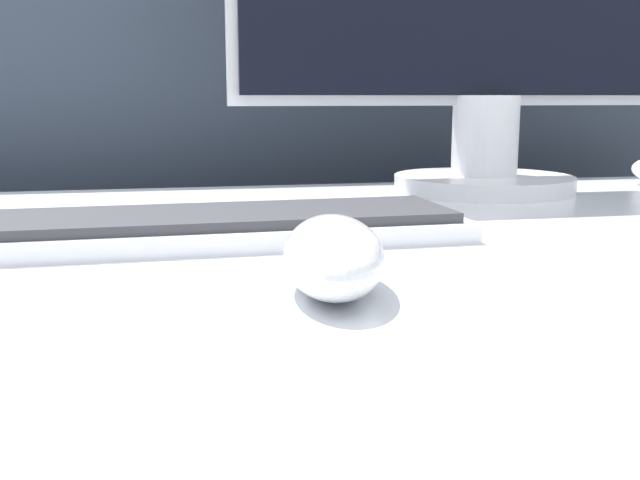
% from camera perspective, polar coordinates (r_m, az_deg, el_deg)
% --- Properties ---
extents(partition_panel, '(5.00, 0.03, 1.07)m').
position_cam_1_polar(partition_panel, '(1.14, -8.42, -3.41)').
color(partition_panel, '#333D4C').
rests_on(partition_panel, ground_plane).
extents(computer_mouse_near, '(0.08, 0.13, 0.05)m').
position_cam_1_polar(computer_mouse_near, '(0.44, 1.02, -1.21)').
color(computer_mouse_near, white).
rests_on(computer_mouse_near, desk).
extents(keyboard, '(0.43, 0.14, 0.02)m').
position_cam_1_polar(keyboard, '(0.61, -8.76, 0.95)').
color(keyboard, white).
rests_on(keyboard, desk).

